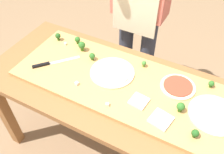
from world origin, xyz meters
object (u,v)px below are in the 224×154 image
at_px(prep_table, 125,100).
at_px(pizza_whole_white_garlic, 112,72).
at_px(broccoli_floret_front_mid, 77,40).
at_px(cheese_crumble_b, 107,105).
at_px(broccoli_floret_front_right, 211,84).
at_px(broccoli_floret_center_right, 58,36).
at_px(chefs_knife, 50,63).
at_px(broccoli_floret_center_left, 144,63).
at_px(broccoli_floret_back_left, 82,45).
at_px(pizza_slice_near_right, 161,119).
at_px(broccoli_floret_front_left, 92,56).
at_px(pizza_slice_center, 139,101).
at_px(pizza_whole_tomato_red, 178,86).
at_px(cook_center, 140,2).
at_px(cheese_crumble_a, 65,44).
at_px(cheese_crumble_c, 77,83).
at_px(broccoli_floret_back_mid, 195,133).
at_px(broccoli_floret_back_right, 181,107).
at_px(pizza_whole_cheese_artichoke, 214,114).

bearing_deg(prep_table, pizza_whole_white_garlic, 153.25).
bearing_deg(broccoli_floret_front_mid, cheese_crumble_b, -40.88).
relative_size(pizza_whole_white_garlic, broccoli_floret_front_right, 6.12).
bearing_deg(broccoli_floret_center_right, chefs_knife, -66.23).
height_order(broccoli_floret_center_left, broccoli_floret_back_left, broccoli_floret_back_left).
xyz_separation_m(pizza_slice_near_right, broccoli_floret_back_left, (-0.67, 0.29, 0.04)).
xyz_separation_m(pizza_whole_white_garlic, cheese_crumble_b, (0.10, -0.24, 0.00)).
height_order(broccoli_floret_center_right, broccoli_floret_back_left, broccoli_floret_back_left).
bearing_deg(cheese_crumble_b, broccoli_floret_front_left, 133.09).
bearing_deg(pizza_slice_center, pizza_whole_tomato_red, 52.61).
height_order(broccoli_floret_front_right, cook_center, cook_center).
distance_m(broccoli_floret_back_left, cheese_crumble_a, 0.14).
xyz_separation_m(cheese_crumble_b, cheese_crumble_c, (-0.24, 0.05, 0.00)).
bearing_deg(broccoli_floret_center_left, pizza_slice_near_right, -55.03).
distance_m(pizza_whole_white_garlic, broccoli_floret_center_right, 0.52).
distance_m(prep_table, cook_center, 0.74).
bearing_deg(broccoli_floret_front_left, prep_table, -20.69).
height_order(broccoli_floret_back_mid, broccoli_floret_front_right, broccoli_floret_back_mid).
height_order(broccoli_floret_front_mid, broccoli_floret_back_right, broccoli_floret_back_right).
xyz_separation_m(broccoli_floret_back_mid, cheese_crumble_a, (-0.99, 0.31, -0.02)).
bearing_deg(broccoli_floret_back_right, prep_table, 175.04).
height_order(pizza_whole_tomato_red, broccoli_floret_back_left, broccoli_floret_back_left).
height_order(pizza_slice_near_right, broccoli_floret_front_mid, broccoli_floret_front_mid).
relative_size(pizza_whole_cheese_artichoke, broccoli_floret_back_left, 3.81).
relative_size(broccoli_floret_back_right, cheese_crumble_a, 3.85).
distance_m(broccoli_floret_center_left, broccoli_floret_front_left, 0.34).
xyz_separation_m(broccoli_floret_front_left, cheese_crumble_a, (-0.25, 0.05, -0.02)).
relative_size(chefs_knife, broccoli_floret_back_left, 3.44).
distance_m(broccoli_floret_front_right, cook_center, 0.78).
bearing_deg(pizza_slice_center, cheese_crumble_c, -172.38).
height_order(pizza_slice_near_right, cheese_crumble_b, cheese_crumble_b).
relative_size(prep_table, broccoli_floret_back_left, 25.41).
distance_m(pizza_whole_cheese_artichoke, broccoli_floret_front_left, 0.81).
relative_size(pizza_whole_cheese_artichoke, pizza_slice_center, 2.89).
height_order(pizza_slice_center, broccoli_floret_front_mid, broccoli_floret_front_mid).
distance_m(pizza_whole_cheese_artichoke, broccoli_floret_center_right, 1.14).
xyz_separation_m(pizza_whole_cheese_artichoke, cook_center, (-0.70, 0.61, 0.18)).
bearing_deg(pizza_slice_center, broccoli_floret_front_mid, 154.31).
distance_m(broccoli_floret_front_left, broccoli_floret_back_right, 0.65).
xyz_separation_m(prep_table, cook_center, (-0.20, 0.64, 0.32)).
bearing_deg(pizza_whole_tomato_red, pizza_whole_cheese_artichoke, -24.84).
xyz_separation_m(prep_table, chefs_knife, (-0.52, -0.05, 0.14)).
xyz_separation_m(pizza_whole_cheese_artichoke, broccoli_floret_back_mid, (-0.06, -0.18, 0.02)).
bearing_deg(broccoli_floret_back_left, prep_table, -21.72).
relative_size(broccoli_floret_center_left, broccoli_floret_front_right, 0.99).
relative_size(pizza_slice_center, broccoli_floret_center_left, 2.07).
bearing_deg(chefs_knife, pizza_slice_center, -1.73).
bearing_deg(pizza_slice_near_right, cheese_crumble_a, 160.19).
bearing_deg(broccoli_floret_back_mid, broccoli_floret_center_right, 162.78).
bearing_deg(pizza_whole_cheese_artichoke, prep_table, -176.67).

